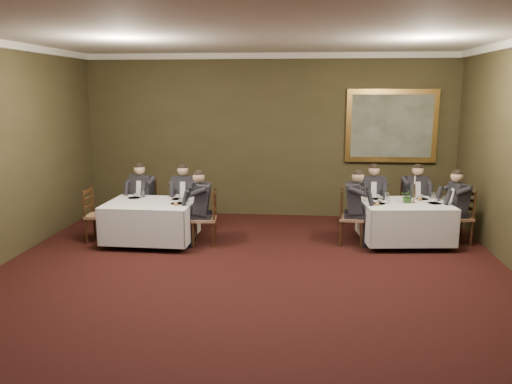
% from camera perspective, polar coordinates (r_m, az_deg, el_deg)
% --- Properties ---
extents(ground, '(10.00, 10.00, 0.00)m').
position_cam_1_polar(ground, '(6.48, -1.83, -13.39)').
color(ground, black).
rests_on(ground, ground).
extents(ceiling, '(8.00, 10.00, 0.10)m').
position_cam_1_polar(ceiling, '(5.93, -2.06, 19.00)').
color(ceiling, silver).
rests_on(ceiling, back_wall).
extents(back_wall, '(8.00, 0.10, 3.50)m').
position_cam_1_polar(back_wall, '(10.90, 1.41, 6.38)').
color(back_wall, '#38341C').
rests_on(back_wall, ground).
extents(crown_molding, '(8.00, 10.00, 0.12)m').
position_cam_1_polar(crown_molding, '(5.92, -2.06, 18.42)').
color(crown_molding, white).
rests_on(crown_molding, back_wall).
extents(table_main, '(1.66, 1.33, 0.67)m').
position_cam_1_polar(table_main, '(9.36, 16.63, -3.06)').
color(table_main, black).
rests_on(table_main, ground).
extents(table_second, '(1.59, 1.23, 0.67)m').
position_cam_1_polar(table_second, '(9.21, -11.90, -3.05)').
color(table_second, black).
rests_on(table_second, ground).
extents(chair_main_backleft, '(0.45, 0.43, 1.00)m').
position_cam_1_polar(chair_main_backleft, '(10.02, 13.01, -2.89)').
color(chair_main_backleft, '#8C6447').
rests_on(chair_main_backleft, ground).
extents(diner_main_backleft, '(0.43, 0.49, 1.35)m').
position_cam_1_polar(diner_main_backleft, '(9.96, 13.08, -1.64)').
color(diner_main_backleft, black).
rests_on(diner_main_backleft, chair_main_backleft).
extents(chair_main_backright, '(0.52, 0.50, 1.00)m').
position_cam_1_polar(chair_main_backright, '(10.25, 17.46, -2.82)').
color(chair_main_backright, '#8C6447').
rests_on(chair_main_backright, ground).
extents(diner_main_backright, '(0.49, 0.55, 1.35)m').
position_cam_1_polar(diner_main_backright, '(10.18, 17.56, -1.59)').
color(diner_main_backright, black).
rests_on(diner_main_backright, chair_main_backright).
extents(chair_main_endleft, '(0.46, 0.48, 1.00)m').
position_cam_1_polar(chair_main_endleft, '(9.16, 10.75, -4.16)').
color(chair_main_endleft, '#8C6447').
rests_on(chair_main_endleft, ground).
extents(diner_main_endleft, '(0.52, 0.45, 1.35)m').
position_cam_1_polar(diner_main_endleft, '(9.10, 10.88, -2.78)').
color(diner_main_endleft, black).
rests_on(diner_main_endleft, chair_main_endleft).
extents(chair_main_endright, '(0.49, 0.51, 1.00)m').
position_cam_1_polar(chair_main_endright, '(9.73, 22.03, -3.88)').
color(chair_main_endright, '#8C6447').
rests_on(chair_main_endright, ground).
extents(diner_main_endright, '(0.55, 0.48, 1.35)m').
position_cam_1_polar(diner_main_endright, '(9.67, 22.07, -2.58)').
color(diner_main_endright, black).
rests_on(diner_main_endright, chair_main_endright).
extents(chair_sec_backleft, '(0.51, 0.49, 1.00)m').
position_cam_1_polar(chair_sec_backleft, '(10.12, -12.68, -2.74)').
color(chair_sec_backleft, '#8C6447').
rests_on(chair_sec_backleft, ground).
extents(diner_sec_backleft, '(0.48, 0.54, 1.35)m').
position_cam_1_polar(diner_sec_backleft, '(10.06, -12.77, -1.49)').
color(diner_sec_backleft, black).
rests_on(diner_sec_backleft, chair_sec_backleft).
extents(chair_sec_backright, '(0.45, 0.43, 1.00)m').
position_cam_1_polar(chair_sec_backright, '(9.88, -8.09, -2.92)').
color(chair_sec_backright, '#8C6447').
rests_on(chair_sec_backright, ground).
extents(diner_sec_backright, '(0.43, 0.49, 1.35)m').
position_cam_1_polar(diner_sec_backright, '(9.81, -8.15, -1.64)').
color(diner_sec_backright, black).
rests_on(diner_sec_backright, chair_sec_backright).
extents(chair_sec_endright, '(0.46, 0.48, 1.00)m').
position_cam_1_polar(chair_sec_endright, '(8.99, -5.85, -4.30)').
color(chair_sec_endright, '#8C6447').
rests_on(chair_sec_endright, ground).
extents(diner_sec_endright, '(0.51, 0.45, 1.35)m').
position_cam_1_polar(diner_sec_endright, '(8.94, -5.95, -2.89)').
color(diner_sec_endright, black).
rests_on(diner_sec_endright, chair_sec_endright).
extents(chair_sec_endleft, '(0.43, 0.45, 1.00)m').
position_cam_1_polar(chair_sec_endleft, '(9.61, -17.48, -3.76)').
color(chair_sec_endleft, '#8C6447').
rests_on(chair_sec_endleft, ground).
extents(centerpiece, '(0.31, 0.29, 0.27)m').
position_cam_1_polar(centerpiece, '(9.26, 16.99, -0.38)').
color(centerpiece, '#2D5926').
rests_on(centerpiece, table_main).
extents(candlestick, '(0.07, 0.07, 0.50)m').
position_cam_1_polar(candlestick, '(9.29, 17.62, -0.07)').
color(candlestick, '#A78433').
rests_on(candlestick, table_main).
extents(place_setting_table_main, '(0.33, 0.31, 0.14)m').
position_cam_1_polar(place_setting_table_main, '(9.50, 14.09, -0.56)').
color(place_setting_table_main, white).
rests_on(place_setting_table_main, table_main).
extents(place_setting_table_second, '(0.33, 0.31, 0.14)m').
position_cam_1_polar(place_setting_table_second, '(9.58, -13.41, -0.43)').
color(place_setting_table_second, white).
rests_on(place_setting_table_second, table_second).
extents(painting, '(1.89, 0.09, 1.53)m').
position_cam_1_polar(painting, '(10.95, 15.22, 7.29)').
color(painting, '#E8AB55').
rests_on(painting, back_wall).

